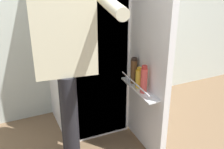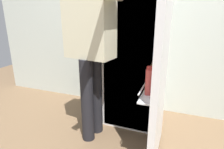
% 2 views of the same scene
% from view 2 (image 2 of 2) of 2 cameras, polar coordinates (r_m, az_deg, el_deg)
% --- Properties ---
extents(ground_plane, '(6.89, 6.89, 0.00)m').
position_cam_2_polar(ground_plane, '(1.94, 2.63, -20.05)').
color(ground_plane, brown).
extents(kitchen_wall, '(4.40, 0.10, 2.46)m').
position_cam_2_polar(kitchen_wall, '(2.39, 10.08, 18.41)').
color(kitchen_wall, beige).
rests_on(kitchen_wall, ground_plane).
extents(refrigerator, '(0.64, 1.15, 1.78)m').
position_cam_2_polar(refrigerator, '(2.03, 8.09, 9.00)').
color(refrigerator, white).
rests_on(refrigerator, ground_plane).
extents(person, '(0.54, 0.78, 1.62)m').
position_cam_2_polar(person, '(1.71, -6.39, 10.42)').
color(person, black).
rests_on(person, ground_plane).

